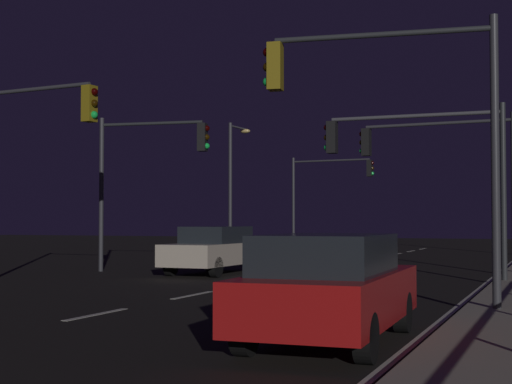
% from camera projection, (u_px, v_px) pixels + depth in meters
% --- Properties ---
extents(ground_plane, '(112.00, 112.00, 0.00)m').
position_uv_depth(ground_plane, '(262.00, 281.00, 22.14)').
color(ground_plane, black).
rests_on(ground_plane, ground).
extents(lane_markings_center, '(0.14, 50.00, 0.01)m').
position_uv_depth(lane_markings_center, '(301.00, 273.00, 25.39)').
color(lane_markings_center, silver).
rests_on(lane_markings_center, ground).
extents(lane_edge_line, '(0.14, 53.00, 0.01)m').
position_uv_depth(lane_edge_line, '(496.00, 275.00, 24.48)').
color(lane_edge_line, silver).
rests_on(lane_edge_line, ground).
extents(car, '(1.97, 4.46, 1.57)m').
position_uv_depth(car, '(330.00, 286.00, 10.91)').
color(car, '#B71414').
rests_on(car, ground).
extents(car_oncoming, '(1.91, 4.44, 1.57)m').
position_uv_depth(car_oncoming, '(214.00, 249.00, 25.28)').
color(car_oncoming, beige).
rests_on(car_oncoming, ground).
extents(traffic_light_mid_right, '(4.50, 0.84, 5.49)m').
position_uv_depth(traffic_light_mid_right, '(390.00, 103.00, 14.68)').
color(traffic_light_mid_right, '#38383D').
rests_on(traffic_light_mid_right, sidewalk_right).
extents(traffic_light_far_center, '(4.03, 0.55, 5.59)m').
position_uv_depth(traffic_light_far_center, '(30.00, 141.00, 20.68)').
color(traffic_light_far_center, '#4C4C51').
rests_on(traffic_light_far_center, ground).
extents(traffic_light_far_left, '(5.17, 0.36, 4.88)m').
position_uv_depth(traffic_light_far_left, '(417.00, 155.00, 21.72)').
color(traffic_light_far_left, '#2D3033').
rests_on(traffic_light_far_left, sidewalk_right).
extents(traffic_light_near_left, '(4.00, 0.78, 5.37)m').
position_uv_depth(traffic_light_near_left, '(148.00, 162.00, 26.18)').
color(traffic_light_near_left, '#38383D').
rests_on(traffic_light_near_left, ground).
extents(traffic_light_near_right, '(5.21, 0.49, 5.13)m').
position_uv_depth(traffic_light_near_right, '(441.00, 159.00, 25.41)').
color(traffic_light_near_right, '#2D3033').
rests_on(traffic_light_near_right, sidewalk_right).
extents(traffic_light_mid_left, '(5.08, 0.59, 5.55)m').
position_uv_depth(traffic_light_mid_left, '(328.00, 183.00, 44.71)').
color(traffic_light_mid_left, '#38383D').
rests_on(traffic_light_mid_left, ground).
extents(street_lamp_corner, '(0.56, 1.95, 6.75)m').
position_uv_depth(street_lamp_corner, '(233.00, 175.00, 38.92)').
color(street_lamp_corner, '#38383D').
rests_on(street_lamp_corner, ground).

